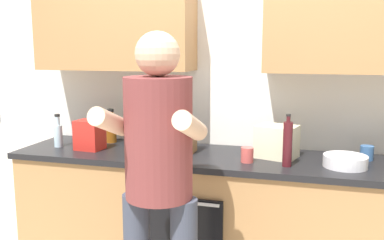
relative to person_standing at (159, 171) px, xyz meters
name	(u,v)px	position (x,y,z in m)	size (l,w,h in m)	color
back_wall_unit	(229,64)	(0.16, 1.02, 0.50)	(4.00, 0.38, 2.50)	silver
counter	(220,220)	(0.17, 0.75, -0.55)	(2.84, 0.67, 0.90)	#A37547
person_standing	(159,171)	(0.00, 0.00, 0.00)	(0.49, 0.45, 1.69)	#383D4C
bottle_wine	(288,143)	(0.60, 0.61, 0.04)	(0.06, 0.06, 0.32)	#471419
bottle_water	(58,134)	(-1.03, 0.70, 0.00)	(0.06, 0.06, 0.24)	silver
bottle_syrup	(111,129)	(-0.72, 0.93, 0.01)	(0.08, 0.08, 0.26)	#8C4C14
bottle_juice	(150,138)	(-0.31, 0.68, 0.01)	(0.06, 0.06, 0.28)	orange
bottle_soda	(134,126)	(-0.52, 0.89, 0.05)	(0.06, 0.06, 0.36)	#198C33
cup_coffee	(134,150)	(-0.38, 0.56, -0.05)	(0.07, 0.07, 0.10)	white
cup_tea	(367,153)	(1.08, 0.90, -0.05)	(0.08, 0.08, 0.09)	#33598C
cup_ceramic	(247,155)	(0.36, 0.64, -0.05)	(0.08, 0.08, 0.09)	#BF4C47
mixing_bowl	(345,161)	(0.94, 0.69, -0.06)	(0.26, 0.26, 0.07)	silver
knife_block	(188,136)	(-0.08, 0.79, 0.01)	(0.10, 0.14, 0.28)	brown
grocery_bag_crisps	(90,135)	(-0.76, 0.68, 0.01)	(0.18, 0.15, 0.21)	red
grocery_bag_rice	(277,142)	(0.52, 0.81, 0.01)	(0.25, 0.20, 0.21)	beige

